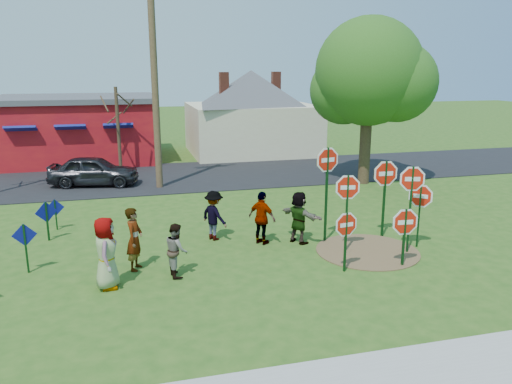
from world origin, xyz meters
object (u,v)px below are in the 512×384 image
stop_sign_d (385,180)px  suv (94,171)px  leafy_tree (371,77)px  stop_sign_a (346,229)px  utility_pole (154,72)px  person_b (134,239)px  person_a (106,253)px  stop_sign_c (412,189)px  stop_sign_b (327,170)px

stop_sign_d → suv: bearing=134.9°
suv → leafy_tree: (13.03, -2.69, 4.37)m
stop_sign_a → utility_pole: bearing=101.8°
person_b → suv: person_b is taller
stop_sign_d → person_a: 9.19m
leafy_tree → person_a: bearing=-142.1°
stop_sign_c → utility_pole: 13.10m
person_b → stop_sign_b: bearing=-62.9°
utility_pole → leafy_tree: size_ratio=1.29×
stop_sign_b → stop_sign_d: size_ratio=1.19×
stop_sign_c → leafy_tree: (3.16, 9.11, 3.10)m
stop_sign_b → person_b: stop_sign_b is taller
stop_sign_c → person_b: (-8.19, 0.77, -1.12)m
stop_sign_c → stop_sign_d: bearing=104.7°
stop_sign_c → suv: (-9.87, 11.81, -1.27)m
stop_sign_a → stop_sign_b: size_ratio=0.56×
stop_sign_a → utility_pole: 12.99m
stop_sign_a → leafy_tree: 12.10m
stop_sign_b → leafy_tree: leafy_tree is taller
stop_sign_c → utility_pole: bearing=137.6°
person_a → stop_sign_c: bearing=-83.9°
suv → person_b: bearing=-160.5°
stop_sign_d → person_a: stop_sign_d is taller
stop_sign_d → utility_pole: size_ratio=0.27×
stop_sign_b → stop_sign_d: stop_sign_b is taller
person_b → suv: 11.16m
stop_sign_b → person_a: 7.26m
stop_sign_b → person_a: size_ratio=1.71×
person_a → person_b: 1.30m
stop_sign_c → stop_sign_a: bearing=-146.1°
stop_sign_a → stop_sign_d: (2.50, 2.47, 0.73)m
stop_sign_a → utility_pole: size_ratio=0.18×
stop_sign_d → stop_sign_a: bearing=-134.5°
person_b → suv: size_ratio=0.43×
stop_sign_b → utility_pole: 10.64m
suv → leafy_tree: size_ratio=0.53×
stop_sign_b → person_a: stop_sign_b is taller
stop_sign_a → stop_sign_d: stop_sign_d is taller
utility_pole → stop_sign_b: bearing=-62.1°
utility_pole → stop_sign_d: bearing=-52.9°
stop_sign_b → stop_sign_a: bearing=-110.8°
stop_sign_c → utility_pole: size_ratio=0.28×
stop_sign_b → utility_pole: (-4.77, 9.03, 2.99)m
stop_sign_c → person_b: 8.30m
stop_sign_d → person_b: bearing=-173.3°
person_a → leafy_tree: (12.08, 9.41, 4.16)m
stop_sign_a → utility_pole: utility_pole is taller
stop_sign_d → suv: 14.25m
stop_sign_d → person_a: size_ratio=1.44×
person_a → suv: bearing=8.6°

